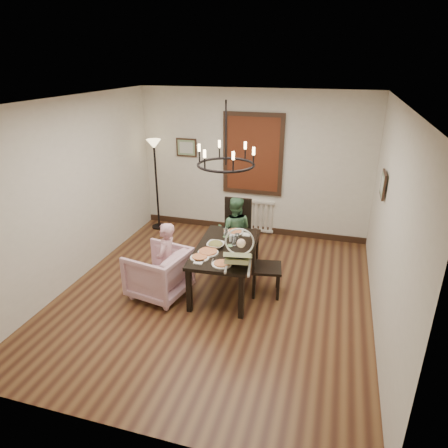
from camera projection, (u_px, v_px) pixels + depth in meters
The scene contains 17 objects.
room_shell at pixel (222, 199), 5.79m from camera, with size 4.51×5.00×2.81m.
dining_table at pixel (226, 252), 5.93m from camera, with size 0.95×1.56×0.71m.
chair_far at pixel (235, 231), 6.87m from camera, with size 0.48×0.48×1.08m, color black, non-canonical shape.
chair_right at pixel (267, 264), 5.86m from camera, with size 0.43×0.43×0.98m, color black, non-canonical shape.
armchair at pixel (159, 273), 5.88m from camera, with size 0.78×0.80×0.73m, color beige.
elderly_woman at pixel (167, 267), 5.78m from camera, with size 0.36×0.23×0.98m, color #CC9099.
seated_man at pixel (235, 236), 6.78m from camera, with size 0.48×0.37×0.99m, color #426F4A.
baby_bouncer at pixel (238, 254), 5.28m from camera, with size 0.41×0.57×0.37m, color #C3D08F, non-canonical shape.
salad_bowl at pixel (216, 245), 5.88m from camera, with size 0.31×0.31×0.08m, color white.
pizza_platter at pixel (208, 252), 5.70m from camera, with size 0.30×0.30×0.04m, color tan.
drinking_glass at pixel (234, 241), 5.92m from camera, with size 0.07×0.07×0.14m, color silver.
window_blinds at pixel (253, 154), 7.57m from camera, with size 1.00×0.03×1.40m, color #5D2A12.
radiator at pixel (251, 215), 8.07m from camera, with size 0.92×0.12×0.62m, color silver, non-canonical shape.
picture_back at pixel (186, 147), 7.90m from camera, with size 0.42×0.03×0.36m, color black.
picture_right at pixel (383, 184), 5.60m from camera, with size 0.42×0.03×0.36m, color black.
floor_lamp at pixel (157, 186), 8.05m from camera, with size 0.30×0.30×1.80m, color black, non-canonical shape.
chandelier at pixel (226, 165), 5.42m from camera, with size 0.80×0.80×0.04m, color black.
Camera 1 is at (1.56, -4.89, 3.30)m, focal length 32.00 mm.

